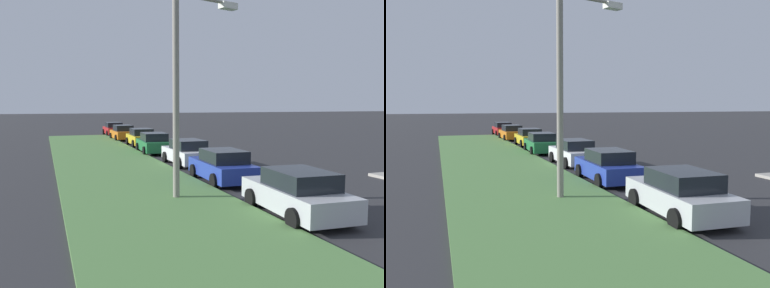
% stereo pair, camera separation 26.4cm
% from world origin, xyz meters
% --- Properties ---
extents(grass_median, '(60.00, 6.00, 0.12)m').
position_xyz_m(grass_median, '(10.00, 8.45, 0.06)').
color(grass_median, '#517F42').
rests_on(grass_median, ground).
extents(parked_car_silver, '(4.38, 2.18, 1.47)m').
position_xyz_m(parked_car_silver, '(5.20, 4.52, 0.72)').
color(parked_car_silver, '#B2B5BA').
rests_on(parked_car_silver, ground).
extents(parked_car_blue, '(4.36, 2.13, 1.47)m').
position_xyz_m(parked_car_blue, '(11.14, 4.40, 0.72)').
color(parked_car_blue, '#23389E').
rests_on(parked_car_blue, ground).
extents(parked_car_white, '(4.32, 2.05, 1.47)m').
position_xyz_m(parked_car_white, '(16.55, 4.18, 0.72)').
color(parked_car_white, silver).
rests_on(parked_car_white, ground).
extents(parked_car_green, '(4.38, 2.18, 1.47)m').
position_xyz_m(parked_car_green, '(22.63, 4.58, 0.72)').
color(parked_car_green, '#1E6B38').
rests_on(parked_car_green, ground).
extents(parked_car_yellow, '(4.33, 2.08, 1.47)m').
position_xyz_m(parked_car_yellow, '(27.92, 4.27, 0.72)').
color(parked_car_yellow, gold).
rests_on(parked_car_yellow, ground).
extents(parked_car_orange, '(4.34, 2.09, 1.47)m').
position_xyz_m(parked_car_orange, '(33.93, 4.70, 0.72)').
color(parked_car_orange, orange).
rests_on(parked_car_orange, ground).
extents(parked_car_red, '(4.31, 2.04, 1.47)m').
position_xyz_m(parked_car_red, '(40.29, 4.56, 0.72)').
color(parked_car_red, red).
rests_on(parked_car_red, ground).
extents(streetlight, '(1.01, 2.82, 7.50)m').
position_xyz_m(streetlight, '(8.58, 7.11, 4.39)').
color(streetlight, gray).
rests_on(streetlight, ground).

